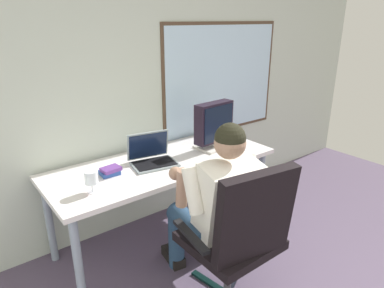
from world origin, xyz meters
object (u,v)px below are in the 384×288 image
(book_stack, at_px, (110,171))
(laptop, at_px, (152,155))
(office_chair, at_px, (241,232))
(desk, at_px, (164,170))
(crt_monitor, at_px, (214,124))
(person_seated, at_px, (217,203))
(wine_glass, at_px, (91,178))

(book_stack, bearing_deg, laptop, 0.74)
(office_chair, xyz_separation_m, book_stack, (-0.39, 0.95, 0.17))
(laptop, distance_m, book_stack, 0.36)
(office_chair, bearing_deg, desk, 86.75)
(desk, bearing_deg, office_chair, -93.25)
(crt_monitor, bearing_deg, desk, 179.09)
(office_chair, xyz_separation_m, laptop, (-0.03, 0.96, 0.20))
(desk, height_order, person_seated, person_seated)
(desk, distance_m, book_stack, 0.45)
(laptop, bearing_deg, wine_glass, -161.85)
(person_seated, relative_size, book_stack, 8.22)
(desk, distance_m, person_seated, 0.66)
(laptop, bearing_deg, person_seated, -84.30)
(crt_monitor, xyz_separation_m, book_stack, (-0.96, 0.04, -0.19))
(office_chair, xyz_separation_m, wine_glass, (-0.60, 0.77, 0.24))
(person_seated, distance_m, wine_glass, 0.83)
(office_chair, distance_m, crt_monitor, 1.14)
(desk, height_order, crt_monitor, crt_monitor)
(crt_monitor, distance_m, wine_glass, 1.19)
(person_seated, height_order, laptop, person_seated)
(desk, relative_size, wine_glass, 12.14)
(desk, relative_size, office_chair, 1.77)
(office_chair, distance_m, wine_glass, 1.01)
(office_chair, relative_size, wine_glass, 6.86)
(person_seated, bearing_deg, book_stack, 121.66)
(person_seated, xyz_separation_m, book_stack, (-0.43, 0.69, 0.10))
(desk, bearing_deg, crt_monitor, -0.91)
(laptop, bearing_deg, desk, -21.75)
(office_chair, relative_size, crt_monitor, 2.56)
(laptop, bearing_deg, book_stack, -179.26)
(office_chair, distance_m, book_stack, 1.04)
(office_chair, bearing_deg, wine_glass, 127.71)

